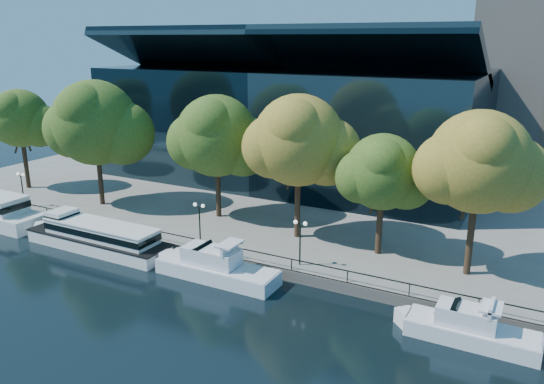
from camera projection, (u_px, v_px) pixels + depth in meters
The scene contains 16 objects.
ground at pixel (174, 271), 47.07m from camera, with size 160.00×160.00×0.00m, color black.
promenade at pixel (329, 176), 77.77m from camera, with size 90.00×67.08×1.00m.
railing at pixel (195, 239), 49.28m from camera, with size 88.20×0.08×0.99m.
convention_building at pixel (291, 124), 73.44m from camera, with size 50.00×24.57×21.43m.
tour_boat at pixel (95, 235), 51.89m from camera, with size 17.26×3.85×3.28m.
cruiser_near at pixel (212, 266), 45.56m from camera, with size 12.20×3.14×3.53m.
cruiser_far at pixel (466, 327), 36.06m from camera, with size 9.75×2.70×3.18m.
tree_0 at pixel (20, 120), 67.15m from camera, with size 9.23×7.57×12.83m.
tree_1 at pixel (96, 125), 60.10m from camera, with size 12.14×9.96×14.52m.
tree_2 at pixel (218, 138), 56.01m from camera, with size 10.91×8.94×13.32m.
tree_3 at pixel (300, 143), 49.82m from camera, with size 10.92×8.96×14.03m.
tree_4 at pixel (384, 174), 46.35m from camera, with size 8.45×6.93×11.03m.
tree_5 at pixel (481, 164), 41.55m from camera, with size 10.29×8.44×13.69m.
lamp_0 at pixel (21, 182), 61.19m from camera, with size 1.26×0.36×4.03m.
lamp_1 at pixel (199, 214), 49.91m from camera, with size 1.26×0.36×4.03m.
lamp_2 at pixel (300, 232), 45.19m from camera, with size 1.26×0.36×4.03m.
Camera 1 is at (27.95, -34.09, 19.94)m, focal length 35.00 mm.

